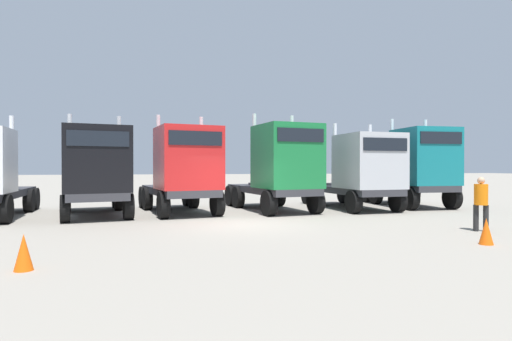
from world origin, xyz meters
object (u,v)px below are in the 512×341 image
object	(u,v)px
traffic_cone_mid	(24,252)
visitor_in_hivis	(481,200)
semi_truck_teal	(418,166)
traffic_cone_near	(486,231)
semi_truck_black	(96,171)
semi_truck_red	(184,170)
semi_truck_silver	(362,171)
semi_truck_green	(281,167)

from	to	relation	value
traffic_cone_mid	visitor_in_hivis	bearing A→B (deg)	10.32
semi_truck_teal	traffic_cone_near	distance (m)	10.26
semi_truck_black	semi_truck_red	size ratio (longest dim) A/B	1.01
semi_truck_teal	traffic_cone_near	world-z (taller)	semi_truck_teal
semi_truck_silver	traffic_cone_mid	distance (m)	14.88
semi_truck_green	traffic_cone_near	size ratio (longest dim) A/B	9.32
semi_truck_silver	semi_truck_teal	bearing A→B (deg)	95.78
semi_truck_green	semi_truck_silver	size ratio (longest dim) A/B	1.01
semi_truck_black	semi_truck_silver	bearing A→B (deg)	80.89
semi_truck_teal	semi_truck_silver	bearing A→B (deg)	-79.50
traffic_cone_near	semi_truck_green	bearing A→B (deg)	109.07
visitor_in_hivis	traffic_cone_near	size ratio (longest dim) A/B	2.48
semi_truck_red	traffic_cone_mid	xyz separation A→B (m)	(-3.62, -9.01, -1.54)
semi_truck_green	visitor_in_hivis	distance (m)	8.17
visitor_in_hivis	semi_truck_silver	bearing A→B (deg)	-143.98
semi_truck_black	visitor_in_hivis	size ratio (longest dim) A/B	3.77
semi_truck_black	semi_truck_teal	size ratio (longest dim) A/B	1.11
semi_truck_red	traffic_cone_near	bearing A→B (deg)	29.02
semi_truck_red	traffic_cone_near	distance (m)	11.43
semi_truck_teal	traffic_cone_mid	xyz separation A→B (m)	(-15.11, -9.50, -1.68)
semi_truck_red	semi_truck_black	bearing A→B (deg)	-95.59
traffic_cone_near	traffic_cone_mid	world-z (taller)	traffic_cone_mid
semi_truck_red	semi_truck_silver	xyz separation A→B (m)	(8.16, -0.04, -0.06)
semi_truck_silver	visitor_in_hivis	xyz separation A→B (m)	(0.64, -6.71, -0.85)
visitor_in_hivis	semi_truck_red	bearing A→B (deg)	-96.93
traffic_cone_mid	semi_truck_teal	bearing A→B (deg)	32.16
semi_truck_teal	traffic_cone_mid	distance (m)	17.92
semi_truck_green	traffic_cone_mid	distance (m)	12.06
visitor_in_hivis	traffic_cone_mid	xyz separation A→B (m)	(-12.42, -2.26, -0.63)
semi_truck_silver	traffic_cone_near	distance (m)	8.83
semi_truck_silver	traffic_cone_near	world-z (taller)	semi_truck_silver
semi_truck_silver	traffic_cone_mid	world-z (taller)	semi_truck_silver
semi_truck_silver	traffic_cone_mid	size ratio (longest dim) A/B	8.84
semi_truck_green	semi_truck_silver	xyz separation A→B (m)	(3.90, -0.01, -0.17)
traffic_cone_mid	traffic_cone_near	bearing A→B (deg)	1.62
semi_truck_green	semi_truck_black	bearing A→B (deg)	-96.92
semi_truck_silver	semi_truck_teal	world-z (taller)	semi_truck_teal
semi_truck_black	semi_truck_red	xyz separation A→B (m)	(3.47, 0.32, 0.04)
semi_truck_green	semi_truck_silver	distance (m)	3.90
semi_truck_silver	semi_truck_teal	xyz separation A→B (m)	(3.33, 0.53, 0.20)
semi_truck_red	visitor_in_hivis	size ratio (longest dim) A/B	3.74
semi_truck_teal	traffic_cone_near	bearing A→B (deg)	-23.29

